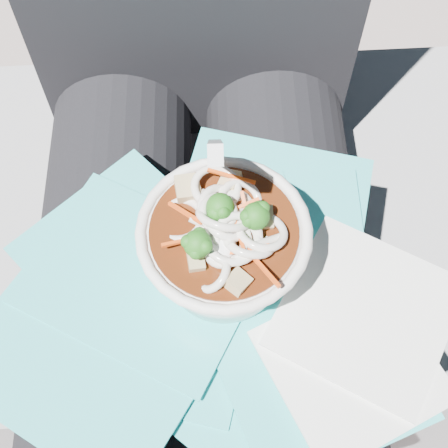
{
  "coord_description": "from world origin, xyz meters",
  "views": [
    {
      "loc": [
        0.02,
        -0.23,
        1.15
      ],
      "look_at": [
        0.02,
        -0.01,
        0.74
      ],
      "focal_mm": 50.0,
      "sensor_mm": 36.0,
      "label": 1
    }
  ],
  "objects_px": {
    "stone_ledge": "(206,284)",
    "udon_bowl": "(224,244)",
    "lap": "(201,300)",
    "plastic_bag": "(210,288)",
    "person_body": "(199,212)"
  },
  "relations": [
    {
      "from": "stone_ledge",
      "to": "udon_bowl",
      "type": "bearing_deg",
      "value": -81.63
    },
    {
      "from": "lap",
      "to": "person_body",
      "type": "relative_size",
      "value": 0.47
    },
    {
      "from": "stone_ledge",
      "to": "person_body",
      "type": "relative_size",
      "value": 0.97
    },
    {
      "from": "lap",
      "to": "udon_bowl",
      "type": "height_order",
      "value": "udon_bowl"
    },
    {
      "from": "plastic_bag",
      "to": "udon_bowl",
      "type": "relative_size",
      "value": 2.17
    },
    {
      "from": "stone_ledge",
      "to": "udon_bowl",
      "type": "xyz_separation_m",
      "value": [
        0.02,
        -0.16,
        0.47
      ]
    },
    {
      "from": "lap",
      "to": "plastic_bag",
      "type": "bearing_deg",
      "value": -66.22
    },
    {
      "from": "person_body",
      "to": "plastic_bag",
      "type": "xyz_separation_m",
      "value": [
        0.01,
        -0.12,
        0.07
      ]
    },
    {
      "from": "plastic_bag",
      "to": "stone_ledge",
      "type": "bearing_deg",
      "value": 93.52
    },
    {
      "from": "person_body",
      "to": "udon_bowl",
      "type": "xyz_separation_m",
      "value": [
        0.02,
        -0.1,
        0.13
      ]
    },
    {
      "from": "stone_ledge",
      "to": "plastic_bag",
      "type": "distance_m",
      "value": 0.44
    },
    {
      "from": "udon_bowl",
      "to": "lap",
      "type": "bearing_deg",
      "value": 156.34
    },
    {
      "from": "person_body",
      "to": "plastic_bag",
      "type": "bearing_deg",
      "value": -84.74
    },
    {
      "from": "lap",
      "to": "plastic_bag",
      "type": "xyz_separation_m",
      "value": [
        0.01,
        -0.02,
        0.09
      ]
    },
    {
      "from": "lap",
      "to": "plastic_bag",
      "type": "height_order",
      "value": "plastic_bag"
    }
  ]
}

